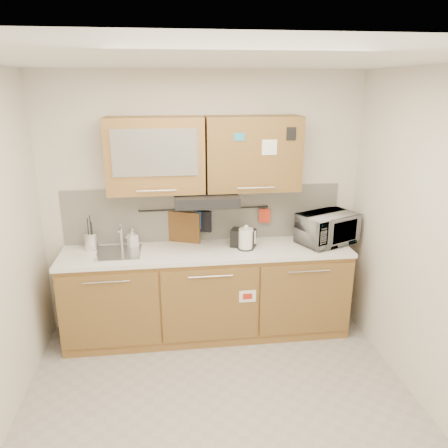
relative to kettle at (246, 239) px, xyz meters
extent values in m
plane|color=#9E9993|center=(-0.38, -1.16, -1.02)|extent=(3.20, 3.20, 0.00)
plane|color=white|center=(-0.38, -1.16, 1.58)|extent=(3.20, 3.20, 0.00)
plane|color=silver|center=(-0.38, 0.34, 0.28)|extent=(3.20, 0.00, 3.20)
plane|color=silver|center=(1.22, -1.16, 0.28)|extent=(0.00, 3.00, 3.00)
cube|color=olive|center=(-0.38, 0.04, -0.58)|extent=(2.80, 0.60, 0.88)
cube|color=black|center=(-0.38, 0.04, -0.97)|extent=(2.80, 0.54, 0.10)
cube|color=olive|center=(-1.31, -0.27, -0.55)|extent=(0.91, 0.02, 0.74)
cylinder|color=silver|center=(-1.31, -0.30, -0.24)|extent=(0.41, 0.01, 0.01)
cube|color=olive|center=(-0.38, -0.27, -0.55)|extent=(0.91, 0.02, 0.74)
cylinder|color=silver|center=(-0.38, -0.30, -0.24)|extent=(0.41, 0.01, 0.01)
cube|color=olive|center=(0.55, -0.27, -0.55)|extent=(0.91, 0.02, 0.74)
cylinder|color=silver|center=(0.55, -0.30, -0.24)|extent=(0.41, 0.01, 0.01)
cube|color=white|center=(-0.38, 0.03, -0.12)|extent=(2.82, 0.62, 0.04)
cube|color=silver|center=(-0.38, 0.33, 0.18)|extent=(2.80, 0.02, 0.56)
cube|color=olive|center=(-0.84, 0.16, 0.81)|extent=(0.90, 0.35, 0.70)
cube|color=silver|center=(-0.84, -0.02, 0.86)|extent=(0.76, 0.02, 0.42)
cube|color=olive|center=(0.08, 0.16, 0.81)|extent=(0.90, 0.35, 0.70)
cube|color=white|center=(0.20, -0.02, 0.89)|extent=(0.14, 0.00, 0.14)
cube|color=black|center=(-0.38, 0.09, 0.40)|extent=(0.60, 0.46, 0.10)
cube|color=silver|center=(-1.23, 0.04, -0.10)|extent=(0.42, 0.40, 0.03)
cylinder|color=silver|center=(-1.21, 0.20, 0.02)|extent=(0.03, 0.03, 0.24)
cylinder|color=silver|center=(-1.21, 0.12, 0.12)|extent=(0.02, 0.18, 0.02)
cylinder|color=black|center=(-0.38, 0.29, 0.24)|extent=(1.30, 0.02, 0.02)
cylinder|color=silver|center=(-1.49, 0.18, -0.01)|extent=(0.16, 0.16, 0.17)
cylinder|color=black|center=(-1.52, 0.19, 0.06)|extent=(0.01, 0.01, 0.32)
cylinder|color=black|center=(-1.48, 0.16, 0.04)|extent=(0.01, 0.01, 0.28)
cylinder|color=black|center=(-1.49, 0.20, 0.07)|extent=(0.01, 0.01, 0.34)
cylinder|color=black|center=(-1.51, 0.16, 0.03)|extent=(0.01, 0.01, 0.25)
cylinder|color=white|center=(0.00, 0.00, 0.01)|extent=(0.17, 0.17, 0.21)
sphere|color=white|center=(0.00, 0.00, 0.13)|extent=(0.05, 0.05, 0.05)
cube|color=white|center=(0.09, 0.02, 0.01)|extent=(0.02, 0.03, 0.13)
cylinder|color=black|center=(0.00, 0.00, -0.09)|extent=(0.16, 0.16, 0.01)
cube|color=black|center=(-0.01, 0.07, -0.01)|extent=(0.27, 0.22, 0.18)
cube|color=black|center=(-0.05, 0.08, 0.07)|extent=(0.10, 0.12, 0.01)
cube|color=black|center=(0.02, 0.05, 0.07)|extent=(0.10, 0.12, 0.01)
imported|color=#999999|center=(0.84, 0.06, 0.06)|extent=(0.67, 0.58, 0.31)
imported|color=#999999|center=(-1.10, 0.20, 0.00)|extent=(0.12, 0.12, 0.19)
cube|color=brown|center=(-0.60, 0.27, 0.00)|extent=(0.35, 0.16, 0.45)
cube|color=#1E458D|center=(-0.43, 0.27, 0.13)|extent=(0.11, 0.07, 0.18)
cube|color=black|center=(-0.38, 0.27, 0.11)|extent=(0.14, 0.08, 0.22)
cube|color=red|center=(0.24, 0.27, 0.15)|extent=(0.12, 0.04, 0.14)
camera|label=1|loc=(-0.72, -3.94, 1.44)|focal=35.00mm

